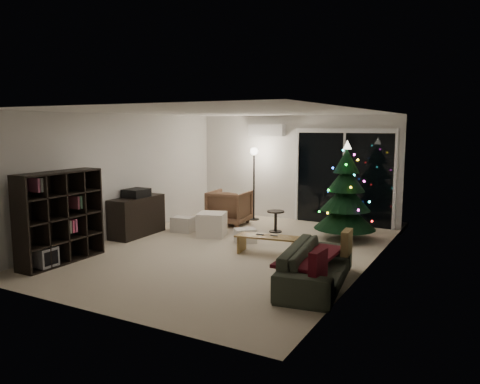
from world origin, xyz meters
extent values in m
plane|color=beige|center=(0.00, 0.00, 0.00)|extent=(6.50, 6.50, 0.00)
plane|color=white|center=(0.00, 0.00, 2.50)|extent=(6.50, 6.50, 0.00)
cube|color=silver|center=(0.00, 3.25, 1.25)|extent=(5.00, 0.02, 2.50)
cube|color=silver|center=(0.00, -3.25, 1.25)|extent=(5.00, 0.02, 2.50)
cube|color=silver|center=(-2.50, 0.00, 1.25)|extent=(0.02, 6.50, 2.50)
cube|color=silver|center=(2.50, 0.00, 1.25)|extent=(0.02, 6.50, 2.50)
cube|color=black|center=(1.20, 3.23, 1.05)|extent=(2.20, 0.02, 2.10)
cube|color=white|center=(-0.70, 3.13, 2.15)|extent=(0.90, 0.22, 0.28)
cube|color=#3F3833|center=(1.20, 3.75, -0.05)|extent=(2.60, 1.00, 0.10)
cube|color=white|center=(1.20, 4.15, 0.50)|extent=(2.20, 0.06, 1.00)
cube|color=black|center=(-2.25, 0.15, 0.40)|extent=(0.51, 1.30, 0.80)
cube|color=black|center=(-2.25, 0.15, 0.89)|extent=(0.41, 0.48, 0.17)
imported|color=brown|center=(-1.11, 2.01, 0.40)|extent=(0.93, 0.95, 0.79)
cube|color=white|center=(-0.84, 0.82, 0.24)|extent=(0.69, 0.69, 0.49)
cube|color=silver|center=(-1.61, 0.88, 0.16)|extent=(0.50, 0.41, 0.32)
cube|color=silver|center=(0.02, 0.67, 0.14)|extent=(0.49, 0.49, 0.28)
cylinder|color=black|center=(0.16, 1.80, 0.23)|extent=(0.48, 0.48, 0.46)
cylinder|color=black|center=(-0.86, 2.76, 0.84)|extent=(0.27, 0.27, 1.68)
imported|color=#2E3428|center=(2.05, -1.02, 0.28)|extent=(1.02, 2.04, 0.57)
cube|color=#3F0D15|center=(1.95, -1.02, 0.41)|extent=(0.61, 1.41, 0.05)
cube|color=olive|center=(2.30, -0.37, 0.52)|extent=(0.14, 0.38, 0.37)
cube|color=#3F0D15|center=(2.30, -1.67, 0.52)|extent=(0.14, 0.38, 0.37)
cube|color=black|center=(0.63, 0.07, 0.36)|extent=(0.14, 0.04, 0.02)
cube|color=slate|center=(0.88, 0.12, 0.36)|extent=(0.13, 0.08, 0.02)
cone|color=black|center=(1.64, 1.85, 0.99)|extent=(1.59, 1.59, 1.97)
camera|label=1|loc=(4.17, -7.19, 2.27)|focal=35.00mm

